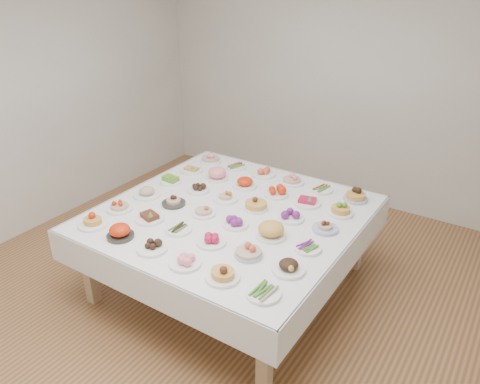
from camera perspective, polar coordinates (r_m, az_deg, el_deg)
The scene contains 38 objects.
room_envelope at distance 3.41m, azimuth -2.37°, elevation 11.88°, with size 5.02×5.02×2.81m.
display_table at distance 4.05m, azimuth -1.17°, elevation -3.31°, with size 2.11×2.11×0.75m.
dish_0 at distance 3.96m, azimuth -17.57°, elevation -3.07°, with size 0.24×0.24×0.15m.
dish_1 at distance 3.74m, azimuth -14.44°, elevation -4.58°, with size 0.21×0.21×0.13m.
dish_2 at distance 3.54m, azimuth -10.71°, elevation -6.43°, with size 0.23×0.23×0.09m.
dish_3 at distance 3.35m, azimuth -6.73°, elevation -8.24°, with size 0.23×0.23×0.09m.
dish_4 at distance 3.18m, azimuth -2.14°, elevation -9.49°, with size 0.25×0.24×0.15m.
dish_5 at distance 3.07m, azimuth 2.86°, elevation -12.07°, with size 0.23×0.23×0.06m.
dish_6 at distance 4.15m, azimuth -14.49°, elevation -1.48°, with size 0.22×0.22×0.12m.
dish_7 at distance 3.94m, azimuth -10.97°, elevation -2.82°, with size 0.23×0.23×0.11m.
dish_8 at distance 3.76m, azimuth -7.51°, elevation -4.47°, with size 0.21×0.21×0.05m.
dish_9 at distance 3.57m, azimuth -3.52°, elevation -5.74°, with size 0.22×0.22×0.09m.
dish_10 at distance 3.41m, azimuth 1.05°, elevation -6.99°, with size 0.20×0.20×0.12m.
dish_11 at distance 3.27m, azimuth 5.95°, elevation -8.77°, with size 0.23×0.23×0.12m.
dish_12 at distance 4.34m, azimuth -11.30°, elevation 0.17°, with size 0.24×0.24×0.13m.
dish_13 at distance 4.15m, azimuth -8.12°, elevation -0.98°, with size 0.21×0.21×0.10m.
dish_14 at distance 3.96m, azimuth -4.46°, elevation -2.20°, with size 0.20×0.20×0.10m.
dish_15 at distance 3.79m, azimuth -0.58°, elevation -3.65°, with size 0.21×0.21×0.09m.
dish_16 at distance 3.63m, azimuth 3.83°, elevation -4.45°, with size 0.24×0.24×0.15m.
dish_17 at distance 3.53m, azimuth 8.23°, elevation -6.74°, with size 0.20×0.20×0.05m.
dish_18 at distance 4.57m, azimuth -8.48°, elevation 1.58°, with size 0.20×0.20×0.10m.
dish_19 at distance 4.38m, azimuth -5.11°, elevation 0.50°, with size 0.21×0.21×0.08m.
dish_20 at distance 4.19m, azimuth -1.79°, elevation -0.39°, with size 0.22×0.22×0.11m.
dish_21 at distance 4.03m, azimuth 1.96°, elevation -1.29°, with size 0.22×0.21×0.13m.
dish_22 at distance 3.90m, azimuth 6.28°, elevation -2.78°, with size 0.21×0.21×0.10m.
dish_23 at distance 3.79m, azimuth 10.35°, elevation -4.07°, with size 0.21×0.21×0.10m.
dish_24 at distance 4.80m, azimuth -5.92°, elevation 2.82°, with size 0.22×0.22×0.09m.
dish_25 at distance 4.59m, azimuth -2.79°, elevation 2.20°, with size 0.20×0.20×0.12m.
dish_26 at distance 4.43m, azimuth 0.60°, elevation 1.32°, with size 0.22×0.22×0.13m.
dish_27 at distance 4.28m, azimuth 4.42°, elevation 0.19°, with size 0.22×0.22×0.11m.
dish_28 at distance 4.16m, azimuth 8.21°, elevation -0.93°, with size 0.23×0.23×0.11m.
dish_29 at distance 4.04m, azimuth 12.19°, elevation -1.93°, with size 0.21×0.21×0.13m.
dish_30 at distance 5.01m, azimuth -3.61°, elevation 4.37°, with size 0.23×0.23×0.13m.
dish_31 at distance 4.86m, azimuth -0.53°, elevation 3.16°, with size 0.21×0.21×0.05m.
dish_32 at distance 4.69m, azimuth 2.87°, elevation 2.46°, with size 0.23×0.23×0.09m.
dish_33 at distance 4.54m, azimuth 6.36°, elevation 1.88°, with size 0.26×0.26×0.14m.
dish_34 at distance 4.44m, azimuth 9.89°, elevation 0.39°, with size 0.21×0.21×0.05m.
dish_35 at distance 4.31m, azimuth 13.96°, elevation -0.18°, with size 0.21×0.21×0.14m.
Camera 1 is at (1.93, -2.68, 2.67)m, focal length 35.00 mm.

